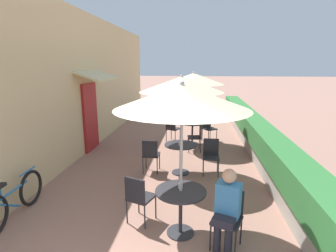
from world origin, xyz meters
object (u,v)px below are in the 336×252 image
cafe_chair_mid_right (211,154)px  patio_umbrella_far (193,79)px  coffee_cup_near (181,186)px  bicycle_leaning (14,200)px  patio_umbrella_near (182,97)px  seated_patron_near_right (227,207)px  patio_table_near (181,202)px  coffee_cup_mid (180,144)px  cafe_chair_far_back (197,135)px  patio_umbrella_mid (182,84)px  cafe_chair_mid_left (151,153)px  patio_table_far (192,128)px  cafe_chair_far_left (208,126)px  cafe_chair_near_left (139,196)px  cafe_chair_near_right (228,214)px  patio_table_mid (181,152)px  cafe_chair_far_right (172,127)px

cafe_chair_mid_right → patio_umbrella_far: (-0.51, 2.41, 1.69)m
coffee_cup_near → bicycle_leaning: size_ratio=0.05×
patio_umbrella_near → seated_patron_near_right: size_ratio=1.95×
patio_table_near → coffee_cup_mid: size_ratio=8.94×
cafe_chair_far_back → bicycle_leaning: 5.16m
patio_table_near → patio_umbrella_near: patio_umbrella_near is taller
patio_umbrella_mid → cafe_chair_mid_left: 1.85m
patio_table_far → cafe_chair_far_left: (0.55, 0.50, -0.04)m
coffee_cup_near → cafe_chair_near_left: bearing=170.6°
patio_table_near → cafe_chair_far_back: (0.23, 4.17, -0.04)m
coffee_cup_mid → cafe_chair_far_left: size_ratio=0.10×
cafe_chair_mid_left → cafe_chair_mid_right: (1.49, 0.14, 0.00)m
cafe_chair_mid_left → coffee_cup_mid: (0.73, -0.06, 0.28)m
coffee_cup_near → patio_umbrella_mid: 2.74m
cafe_chair_mid_left → coffee_cup_near: bearing=-67.9°
cafe_chair_near_right → cafe_chair_near_left: bearing=5.9°
patio_umbrella_mid → patio_umbrella_far: 2.49m
coffee_cup_near → coffee_cup_mid: size_ratio=1.00×
cafe_chair_near_left → cafe_chair_mid_right: bearing=81.3°
cafe_chair_far_left → bicycle_leaning: 6.39m
cafe_chair_near_right → patio_umbrella_far: patio_umbrella_far is taller
patio_table_near → patio_table_far: bearing=89.2°
patio_umbrella_far → cafe_chair_far_back: patio_umbrella_far is taller
patio_table_near → patio_table_mid: 2.42m
seated_patron_near_right → cafe_chair_mid_right: seated_patron_near_right is taller
patio_umbrella_near → cafe_chair_mid_right: size_ratio=2.80×
patio_umbrella_far → patio_umbrella_near: bearing=-90.8°
cafe_chair_mid_right → cafe_chair_far_back: 1.72m
cafe_chair_near_left → cafe_chair_far_left: bearing=96.5°
cafe_chair_near_left → patio_table_mid: size_ratio=1.08×
cafe_chair_far_back → bicycle_leaning: size_ratio=0.52×
coffee_cup_mid → patio_table_far: 2.63m
cafe_chair_far_right → patio_table_mid: bearing=-56.2°
patio_table_far → cafe_chair_mid_left: bearing=-110.9°
cafe_chair_near_left → coffee_cup_mid: size_ratio=9.67×
patio_table_near → patio_umbrella_far: patio_umbrella_far is taller
cafe_chair_mid_left → cafe_chair_far_back: (1.13, 1.82, 0.00)m
coffee_cup_near → patio_table_far: size_ratio=0.11×
cafe_chair_mid_right → coffee_cup_mid: (-0.75, -0.20, 0.28)m
patio_umbrella_far → cafe_chair_far_right: size_ratio=2.80×
patio_table_far → cafe_chair_far_back: bearing=-77.8°
patio_table_far → patio_umbrella_far: (0.00, 0.00, 1.66)m
patio_umbrella_mid → bicycle_leaning: size_ratio=1.45×
coffee_cup_near → bicycle_leaning: bearing=180.0°
seated_patron_near_right → bicycle_leaning: (-3.61, 0.38, -0.33)m
patio_table_near → patio_table_mid: size_ratio=1.00×
patio_umbrella_near → patio_table_far: (0.07, 4.89, -1.66)m
cafe_chair_mid_right → patio_table_mid: bearing=5.9°
cafe_chair_far_left → cafe_chair_far_back: bearing=35.9°
cafe_chair_near_right → patio_umbrella_far: 5.40m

